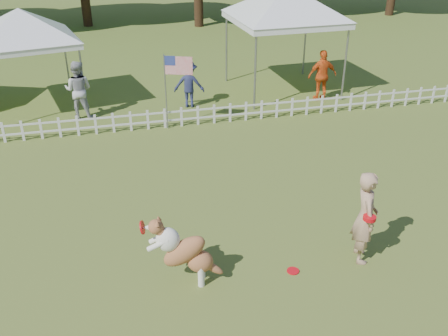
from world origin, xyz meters
name	(u,v)px	position (x,y,z in m)	size (l,w,h in m)	color
ground	(258,271)	(0.00, 0.00, 0.00)	(120.00, 120.00, 0.00)	#4B641F
picket_fence	(190,116)	(0.00, 7.00, 0.30)	(22.00, 0.08, 0.60)	silver
handler	(365,217)	(1.96, -0.08, 0.90)	(0.66, 0.43, 1.80)	tan
dog	(185,251)	(-1.30, 0.03, 0.64)	(1.24, 0.41, 1.28)	brown
frisbee_on_turf	(293,271)	(0.61, -0.17, 0.01)	(0.22, 0.22, 0.02)	red
canopy_tent_left	(28,61)	(-4.66, 9.64, 1.55)	(3.01, 3.01, 3.11)	white
canopy_tent_right	(283,41)	(3.77, 9.51, 1.77)	(3.43, 3.43, 3.54)	white
flag_pole	(166,93)	(-0.68, 6.93, 1.12)	(0.86, 0.09, 2.23)	gray
spectator_a	(79,90)	(-3.17, 8.47, 0.89)	(0.87, 0.68, 1.78)	#A9A8AE
spectator_b	(189,84)	(0.28, 8.62, 0.76)	(0.99, 0.57, 1.53)	#23284B
spectator_c	(322,75)	(4.74, 8.22, 0.85)	(1.00, 0.42, 1.70)	#DF551A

